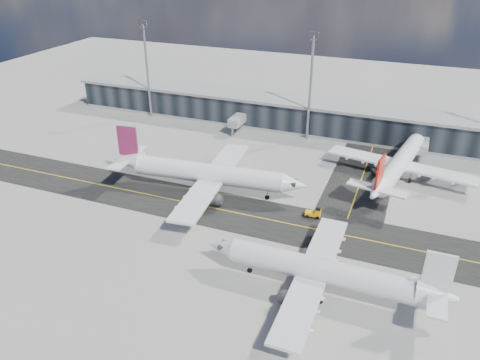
{
  "coord_description": "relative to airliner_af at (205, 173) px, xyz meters",
  "views": [
    {
      "loc": [
        27.06,
        -71.58,
        49.97
      ],
      "look_at": [
        -4.64,
        8.86,
        5.0
      ],
      "focal_mm": 35.0,
      "sensor_mm": 36.0,
      "label": 1
    }
  ],
  "objects": [
    {
      "name": "ground",
      "position": [
        13.34,
        -10.28,
        -4.35
      ],
      "size": [
        300.0,
        300.0,
        0.0
      ],
      "primitive_type": "plane",
      "color": "gray",
      "rests_on": "ground"
    },
    {
      "name": "taxiway_lanes",
      "position": [
        17.25,
        0.45,
        -4.34
      ],
      "size": [
        180.0,
        63.0,
        0.03
      ],
      "color": "black",
      "rests_on": "ground"
    },
    {
      "name": "terminal_concourse",
      "position": [
        13.38,
        44.65,
        -0.26
      ],
      "size": [
        152.0,
        19.8,
        8.8
      ],
      "color": "black",
      "rests_on": "ground"
    },
    {
      "name": "floodlight_masts",
      "position": [
        13.34,
        37.72,
        11.26
      ],
      "size": [
        102.5,
        0.7,
        28.9
      ],
      "color": "gray",
      "rests_on": "ground"
    },
    {
      "name": "airliner_af",
      "position": [
        0.0,
        0.0,
        0.0
      ],
      "size": [
        44.49,
        37.98,
        13.17
      ],
      "rotation": [
        0.0,
        0.0,
        -1.48
      ],
      "color": "white",
      "rests_on": "ground"
    },
    {
      "name": "airliner_redtail",
      "position": [
        38.92,
        21.43,
        -0.41
      ],
      "size": [
        34.38,
        40.1,
        11.92
      ],
      "rotation": [
        0.0,
        0.0,
        -0.19
      ],
      "color": "white",
      "rests_on": "ground"
    },
    {
      "name": "airliner_near",
      "position": [
        31.26,
        -23.23,
        -0.53
      ],
      "size": [
        38.88,
        33.06,
        11.56
      ],
      "rotation": [
        0.0,
        0.0,
        1.56
      ],
      "color": "silver",
      "rests_on": "ground"
    },
    {
      "name": "baggage_tug",
      "position": [
        24.99,
        -2.05,
        -3.38
      ],
      "size": [
        3.25,
        1.93,
        1.94
      ],
      "rotation": [
        0.0,
        0.0,
        -1.45
      ],
      "color": "#FCAF0D",
      "rests_on": "ground"
    },
    {
      "name": "service_van",
      "position": [
        34.85,
        22.43,
        -3.63
      ],
      "size": [
        4.97,
        5.59,
        1.44
      ],
      "primitive_type": "imported",
      "rotation": [
        0.0,
        0.0,
        0.63
      ],
      "color": "white",
      "rests_on": "ground"
    }
  ]
}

